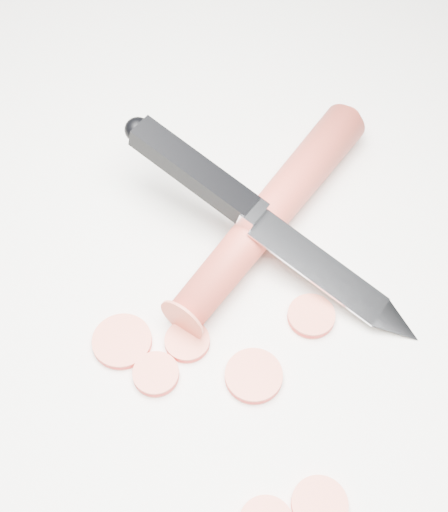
% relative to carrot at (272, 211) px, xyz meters
% --- Properties ---
extents(ground, '(2.40, 2.40, 0.00)m').
position_rel_carrot_xyz_m(ground, '(0.01, -0.06, -0.02)').
color(ground, silver).
rests_on(ground, ground).
extents(carrot, '(0.09, 0.22, 0.03)m').
position_rel_carrot_xyz_m(carrot, '(0.00, 0.00, 0.00)').
color(carrot, '#BB3527').
rests_on(carrot, ground).
extents(carrot_slice_0, '(0.04, 0.04, 0.01)m').
position_rel_carrot_xyz_m(carrot_slice_0, '(-0.07, -0.13, -0.01)').
color(carrot_slice_0, '#DC6046').
rests_on(carrot_slice_0, ground).
extents(carrot_slice_1, '(0.03, 0.03, 0.01)m').
position_rel_carrot_xyz_m(carrot_slice_1, '(-0.02, -0.11, -0.01)').
color(carrot_slice_1, '#DC6046').
rests_on(carrot_slice_1, ground).
extents(carrot_slice_2, '(0.03, 0.03, 0.01)m').
position_rel_carrot_xyz_m(carrot_slice_2, '(-0.03, -0.14, -0.01)').
color(carrot_slice_2, '#DC6046').
rests_on(carrot_slice_2, ground).
extents(carrot_slice_3, '(0.03, 0.03, 0.01)m').
position_rel_carrot_xyz_m(carrot_slice_3, '(0.09, -0.19, -0.01)').
color(carrot_slice_3, '#DC6046').
rests_on(carrot_slice_3, ground).
extents(carrot_slice_4, '(0.03, 0.03, 0.01)m').
position_rel_carrot_xyz_m(carrot_slice_4, '(0.05, -0.07, -0.01)').
color(carrot_slice_4, '#DC6046').
rests_on(carrot_slice_4, ground).
extents(carrot_slice_5, '(0.04, 0.04, 0.01)m').
position_rel_carrot_xyz_m(carrot_slice_5, '(0.03, -0.12, -0.01)').
color(carrot_slice_5, '#DC6046').
rests_on(carrot_slice_5, ground).
extents(kitchen_knife, '(0.25, 0.09, 0.07)m').
position_rel_carrot_xyz_m(kitchen_knife, '(0.01, -0.02, 0.02)').
color(kitchen_knife, silver).
rests_on(kitchen_knife, ground).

